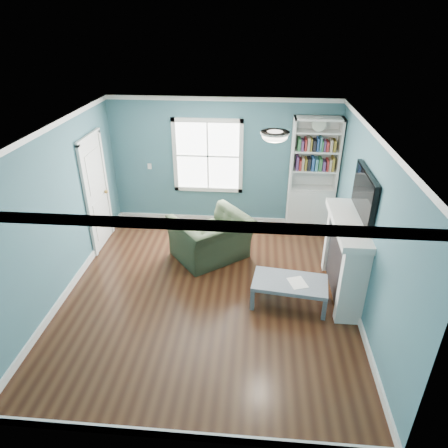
{
  "coord_description": "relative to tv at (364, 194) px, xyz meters",
  "views": [
    {
      "loc": [
        0.68,
        -5.08,
        3.96
      ],
      "look_at": [
        0.21,
        0.4,
        1.05
      ],
      "focal_mm": 32.0,
      "sensor_mm": 36.0,
      "label": 1
    }
  ],
  "objects": [
    {
      "name": "tv",
      "position": [
        0.0,
        0.0,
        0.0
      ],
      "size": [
        0.06,
        1.1,
        0.65
      ],
      "primitive_type": "cube",
      "color": "black",
      "rests_on": "fireplace"
    },
    {
      "name": "window",
      "position": [
        -2.5,
        2.29,
        -0.27
      ],
      "size": [
        1.4,
        0.06,
        1.5
      ],
      "color": "white",
      "rests_on": "room_walls"
    },
    {
      "name": "bookshelf",
      "position": [
        -0.43,
        2.1,
        -0.8
      ],
      "size": [
        0.9,
        0.35,
        2.31
      ],
      "color": "silver",
      "rests_on": "ground"
    },
    {
      "name": "floor",
      "position": [
        -2.2,
        -0.2,
        -1.72
      ],
      "size": [
        5.0,
        5.0,
        0.0
      ],
      "primitive_type": "plane",
      "color": "black",
      "rests_on": "ground"
    },
    {
      "name": "trim",
      "position": [
        -2.2,
        -0.2,
        -0.49
      ],
      "size": [
        4.5,
        5.0,
        2.6
      ],
      "color": "white",
      "rests_on": "ground"
    },
    {
      "name": "door",
      "position": [
        -4.42,
        1.2,
        -0.65
      ],
      "size": [
        0.12,
        0.98,
        2.17
      ],
      "color": "silver",
      "rests_on": "ground"
    },
    {
      "name": "ceiling_fixture",
      "position": [
        -1.3,
        -0.1,
        0.82
      ],
      "size": [
        0.38,
        0.38,
        0.15
      ],
      "color": "white",
      "rests_on": "room_walls"
    },
    {
      "name": "room_walls",
      "position": [
        -2.2,
        -0.2,
        -0.14
      ],
      "size": [
        5.0,
        5.0,
        5.0
      ],
      "color": "#3E6779",
      "rests_on": "ground"
    },
    {
      "name": "fireplace",
      "position": [
        -0.12,
        0.0,
        -1.09
      ],
      "size": [
        0.44,
        1.58,
        1.3
      ],
      "color": "black",
      "rests_on": "ground"
    },
    {
      "name": "paper_sheet",
      "position": [
        -0.84,
        -0.36,
        -1.32
      ],
      "size": [
        0.32,
        0.36,
        0.0
      ],
      "primitive_type": "cube",
      "rotation": [
        0.0,
        0.0,
        0.33
      ],
      "color": "white",
      "rests_on": "coffee_table"
    },
    {
      "name": "recliner",
      "position": [
        -2.28,
        0.86,
        -1.18
      ],
      "size": [
        1.47,
        1.41,
        1.08
      ],
      "primitive_type": "imported",
      "rotation": [
        0.0,
        0.0,
        -2.46
      ],
      "color": "#232D1C",
      "rests_on": "ground"
    },
    {
      "name": "light_switch",
      "position": [
        -3.7,
        2.28,
        -0.52
      ],
      "size": [
        0.08,
        0.01,
        0.12
      ],
      "primitive_type": "cube",
      "color": "white",
      "rests_on": "room_walls"
    },
    {
      "name": "coffee_table",
      "position": [
        -0.95,
        -0.33,
        -1.37
      ],
      "size": [
        1.18,
        0.74,
        0.4
      ],
      "rotation": [
        0.0,
        0.0,
        -0.13
      ],
      "color": "#505860",
      "rests_on": "ground"
    }
  ]
}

